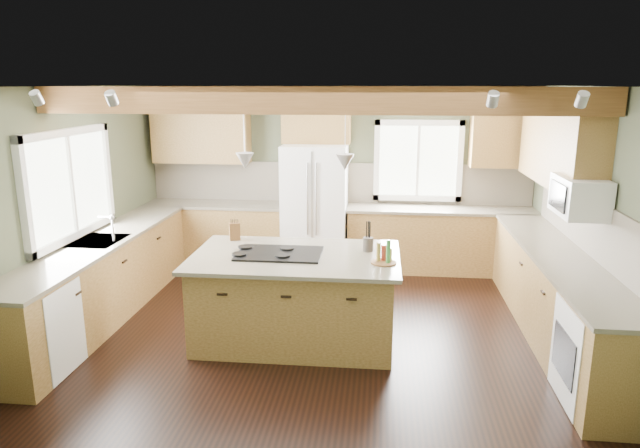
# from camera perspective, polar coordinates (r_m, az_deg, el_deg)

# --- Properties ---
(floor) EXTENTS (5.60, 5.60, 0.00)m
(floor) POSITION_cam_1_polar(r_m,az_deg,el_deg) (6.39, -0.04, -10.40)
(floor) COLOR black
(floor) RESTS_ON ground
(ceiling) EXTENTS (5.60, 5.60, 0.00)m
(ceiling) POSITION_cam_1_polar(r_m,az_deg,el_deg) (5.83, -0.04, 13.60)
(ceiling) COLOR silver
(ceiling) RESTS_ON wall_back
(wall_back) EXTENTS (5.60, 0.00, 5.60)m
(wall_back) POSITION_cam_1_polar(r_m,az_deg,el_deg) (8.42, 1.83, 4.79)
(wall_back) COLOR #4A4F38
(wall_back) RESTS_ON ground
(wall_left) EXTENTS (0.00, 5.00, 5.00)m
(wall_left) POSITION_cam_1_polar(r_m,az_deg,el_deg) (6.87, -23.96, 1.52)
(wall_left) COLOR #4A4F38
(wall_left) RESTS_ON ground
(wall_right) EXTENTS (0.00, 5.00, 5.00)m
(wall_right) POSITION_cam_1_polar(r_m,az_deg,el_deg) (6.32, 26.07, 0.32)
(wall_right) COLOR #4A4F38
(wall_right) RESTS_ON ground
(ceiling_beam) EXTENTS (5.55, 0.26, 0.26)m
(ceiling_beam) POSITION_cam_1_polar(r_m,az_deg,el_deg) (5.57, -0.34, 12.25)
(ceiling_beam) COLOR brown
(ceiling_beam) RESTS_ON ceiling
(soffit_trim) EXTENTS (5.55, 0.20, 0.10)m
(soffit_trim) POSITION_cam_1_polar(r_m,az_deg,el_deg) (8.22, 1.85, 13.25)
(soffit_trim) COLOR brown
(soffit_trim) RESTS_ON ceiling
(backsplash_back) EXTENTS (5.58, 0.03, 0.58)m
(backsplash_back) POSITION_cam_1_polar(r_m,az_deg,el_deg) (8.42, 1.82, 4.17)
(backsplash_back) COLOR brown
(backsplash_back) RESTS_ON wall_back
(backsplash_right) EXTENTS (0.03, 3.70, 0.58)m
(backsplash_right) POSITION_cam_1_polar(r_m,az_deg,el_deg) (6.38, 25.71, -0.36)
(backsplash_right) COLOR brown
(backsplash_right) RESTS_ON wall_right
(base_cab_back_left) EXTENTS (2.02, 0.60, 0.88)m
(base_cab_back_left) POSITION_cam_1_polar(r_m,az_deg,el_deg) (8.64, -10.30, -1.03)
(base_cab_back_left) COLOR brown
(base_cab_back_left) RESTS_ON floor
(counter_back_left) EXTENTS (2.06, 0.64, 0.04)m
(counter_back_left) POSITION_cam_1_polar(r_m,az_deg,el_deg) (8.53, -10.43, 1.95)
(counter_back_left) COLOR #453E32
(counter_back_left) RESTS_ON base_cab_back_left
(base_cab_back_right) EXTENTS (2.62, 0.60, 0.88)m
(base_cab_back_right) POSITION_cam_1_polar(r_m,az_deg,el_deg) (8.33, 11.90, -1.66)
(base_cab_back_right) COLOR brown
(base_cab_back_right) RESTS_ON floor
(counter_back_right) EXTENTS (2.66, 0.64, 0.04)m
(counter_back_right) POSITION_cam_1_polar(r_m,az_deg,el_deg) (8.22, 12.06, 1.43)
(counter_back_right) COLOR #453E32
(counter_back_right) RESTS_ON base_cab_back_right
(base_cab_left) EXTENTS (0.60, 3.70, 0.88)m
(base_cab_left) POSITION_cam_1_polar(r_m,az_deg,el_deg) (6.99, -20.92, -5.33)
(base_cab_left) COLOR brown
(base_cab_left) RESTS_ON floor
(counter_left) EXTENTS (0.64, 3.74, 0.04)m
(counter_left) POSITION_cam_1_polar(r_m,az_deg,el_deg) (6.85, -21.25, -1.69)
(counter_left) COLOR #453E32
(counter_left) RESTS_ON base_cab_left
(base_cab_right) EXTENTS (0.60, 3.70, 0.88)m
(base_cab_right) POSITION_cam_1_polar(r_m,az_deg,el_deg) (6.51, 22.62, -6.88)
(base_cab_right) COLOR brown
(base_cab_right) RESTS_ON floor
(counter_right) EXTENTS (0.64, 3.74, 0.04)m
(counter_right) POSITION_cam_1_polar(r_m,az_deg,el_deg) (6.37, 23.01, -3.00)
(counter_right) COLOR #453E32
(counter_right) RESTS_ON base_cab_right
(upper_cab_back_left) EXTENTS (1.40, 0.35, 0.90)m
(upper_cab_back_left) POSITION_cam_1_polar(r_m,az_deg,el_deg) (8.56, -11.80, 9.04)
(upper_cab_back_left) COLOR brown
(upper_cab_back_left) RESTS_ON wall_back
(upper_cab_over_fridge) EXTENTS (0.96, 0.35, 0.70)m
(upper_cab_over_fridge) POSITION_cam_1_polar(r_m,az_deg,el_deg) (8.19, -0.35, 10.52)
(upper_cab_over_fridge) COLOR brown
(upper_cab_over_fridge) RESTS_ON wall_back
(upper_cab_right) EXTENTS (0.35, 2.20, 0.90)m
(upper_cab_right) POSITION_cam_1_polar(r_m,az_deg,el_deg) (7.01, 22.86, 7.25)
(upper_cab_right) COLOR brown
(upper_cab_right) RESTS_ON wall_right
(upper_cab_back_corner) EXTENTS (0.90, 0.35, 0.90)m
(upper_cab_back_corner) POSITION_cam_1_polar(r_m,az_deg,el_deg) (8.31, 17.96, 8.53)
(upper_cab_back_corner) COLOR brown
(upper_cab_back_corner) RESTS_ON wall_back
(window_left) EXTENTS (0.04, 1.60, 1.05)m
(window_left) POSITION_cam_1_polar(r_m,az_deg,el_deg) (6.86, -23.81, 3.64)
(window_left) COLOR white
(window_left) RESTS_ON wall_left
(window_back) EXTENTS (1.10, 0.04, 1.00)m
(window_back) POSITION_cam_1_polar(r_m,az_deg,el_deg) (8.36, 9.77, 6.26)
(window_back) COLOR white
(window_back) RESTS_ON wall_back
(sink) EXTENTS (0.50, 0.65, 0.03)m
(sink) POSITION_cam_1_polar(r_m,az_deg,el_deg) (6.85, -21.26, -1.65)
(sink) COLOR #262628
(sink) RESTS_ON counter_left
(faucet) EXTENTS (0.02, 0.02, 0.28)m
(faucet) POSITION_cam_1_polar(r_m,az_deg,el_deg) (6.74, -20.00, -0.52)
(faucet) COLOR #B2B2B7
(faucet) RESTS_ON sink
(dishwasher) EXTENTS (0.60, 0.60, 0.84)m
(dishwasher) POSITION_cam_1_polar(r_m,az_deg,el_deg) (5.94, -26.51, -9.39)
(dishwasher) COLOR white
(dishwasher) RESTS_ON floor
(oven) EXTENTS (0.60, 0.72, 0.84)m
(oven) POSITION_cam_1_polar(r_m,az_deg,el_deg) (5.38, 26.34, -11.80)
(oven) COLOR white
(oven) RESTS_ON floor
(microwave) EXTENTS (0.40, 0.70, 0.38)m
(microwave) POSITION_cam_1_polar(r_m,az_deg,el_deg) (6.16, 24.54, 2.53)
(microwave) COLOR white
(microwave) RESTS_ON wall_right
(pendant_left) EXTENTS (0.18, 0.18, 0.16)m
(pendant_left) POSITION_cam_1_polar(r_m,az_deg,el_deg) (5.74, -7.52, 6.27)
(pendant_left) COLOR #B2B2B7
(pendant_left) RESTS_ON ceiling
(pendant_right) EXTENTS (0.18, 0.18, 0.16)m
(pendant_right) POSITION_cam_1_polar(r_m,az_deg,el_deg) (5.60, 2.51, 6.18)
(pendant_right) COLOR #B2B2B7
(pendant_right) RESTS_ON ceiling
(refrigerator) EXTENTS (0.90, 0.74, 1.80)m
(refrigerator) POSITION_cam_1_polar(r_m,az_deg,el_deg) (8.15, -0.50, 1.64)
(refrigerator) COLOR white
(refrigerator) RESTS_ON floor
(island) EXTENTS (2.00, 1.23, 0.88)m
(island) POSITION_cam_1_polar(r_m,az_deg,el_deg) (6.01, -2.42, -7.48)
(island) COLOR brown
(island) RESTS_ON floor
(island_top) EXTENTS (2.13, 1.36, 0.04)m
(island_top) POSITION_cam_1_polar(r_m,az_deg,el_deg) (5.86, -2.47, -3.29)
(island_top) COLOR #453E32
(island_top) RESTS_ON island
(cooktop) EXTENTS (0.87, 0.58, 0.02)m
(cooktop) POSITION_cam_1_polar(r_m,az_deg,el_deg) (5.88, -4.07, -2.95)
(cooktop) COLOR black
(cooktop) RESTS_ON island_top
(knife_block) EXTENTS (0.14, 0.12, 0.19)m
(knife_block) POSITION_cam_1_polar(r_m,az_deg,el_deg) (6.46, -8.53, -0.73)
(knife_block) COLOR brown
(knife_block) RESTS_ON island_top
(utensil_crock) EXTENTS (0.13, 0.13, 0.15)m
(utensil_crock) POSITION_cam_1_polar(r_m,az_deg,el_deg) (5.98, 4.82, -2.04)
(utensil_crock) COLOR #403733
(utensil_crock) RESTS_ON island_top
(bottle_tray) EXTENTS (0.28, 0.28, 0.23)m
(bottle_tray) POSITION_cam_1_polar(r_m,az_deg,el_deg) (5.58, 6.41, -2.80)
(bottle_tray) COLOR #5A311B
(bottle_tray) RESTS_ON island_top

